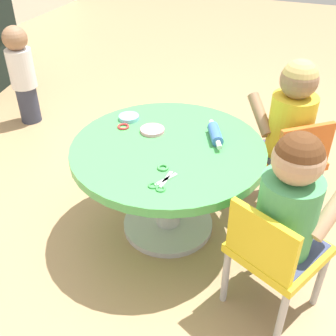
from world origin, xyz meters
name	(u,v)px	position (x,y,z in m)	size (l,w,h in m)	color
ground_plane	(168,226)	(0.00, 0.00, 0.00)	(10.00, 10.00, 0.00)	tan
craft_table	(168,168)	(0.00, 0.00, 0.35)	(0.86, 0.86, 0.47)	silver
child_chair_left	(274,252)	(-0.30, -0.53, 0.31)	(0.40, 0.40, 0.54)	#B7B7BC
seated_child_left	(290,200)	(-0.27, -0.55, 0.53)	(0.43, 0.39, 0.51)	#3F4772
child_chair_right	(289,158)	(0.35, -0.50, 0.31)	(0.42, 0.42, 0.54)	#B7B7BC
seated_child_right	(292,113)	(0.38, -0.47, 0.53)	(0.44, 0.43, 0.51)	#3F4772
toddler_standing	(22,73)	(0.69, 1.31, 0.36)	(0.17, 0.17, 0.67)	#33384C
rolling_pin	(215,134)	(0.13, -0.17, 0.50)	(0.22, 0.12, 0.05)	#3F72CC
craft_scissors	(161,184)	(-0.27, -0.07, 0.47)	(0.14, 0.09, 0.01)	silver
playdough_blob_0	(129,117)	(0.16, 0.26, 0.48)	(0.10, 0.10, 0.02)	#8CCCF2
playdough_blob_1	(152,130)	(0.09, 0.11, 0.48)	(0.11, 0.11, 0.02)	pink
cookie_cutter_0	(123,127)	(0.08, 0.25, 0.48)	(0.06, 0.06, 0.01)	red
cookie_cutter_1	(163,167)	(-0.17, -0.04, 0.48)	(0.05, 0.05, 0.01)	#4CB259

